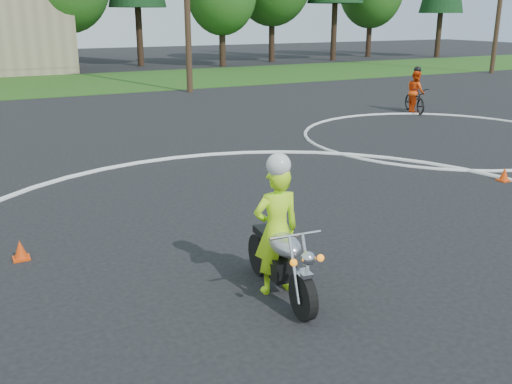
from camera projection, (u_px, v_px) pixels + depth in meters
name	position (u px, v px, depth m)	size (l,w,h in m)	color
ground	(423.00, 321.00, 6.81)	(120.00, 120.00, 0.00)	black
grass_strip	(59.00, 84.00, 29.75)	(120.00, 10.00, 0.02)	#1E4714
course_markings	(353.00, 196.00, 11.45)	(19.05, 19.05, 0.12)	silver
primary_motorcycle	(281.00, 260.00, 7.31)	(0.68, 1.94, 1.02)	black
rider_primary_grp	(276.00, 227.00, 7.30)	(0.66, 0.46, 1.89)	#BAFF1A
rider_second_grp	(415.00, 96.00, 21.18)	(1.17, 1.86, 1.69)	black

